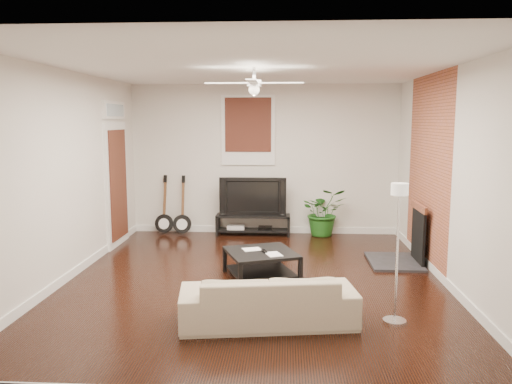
% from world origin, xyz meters
% --- Properties ---
extents(room, '(5.01, 6.01, 2.81)m').
position_xyz_m(room, '(0.00, 0.00, 1.40)').
color(room, black).
rests_on(room, ground).
extents(brick_accent, '(0.02, 2.20, 2.80)m').
position_xyz_m(brick_accent, '(2.49, 1.00, 1.40)').
color(brick_accent, '#A35534').
rests_on(brick_accent, floor).
extents(fireplace, '(0.80, 1.10, 0.92)m').
position_xyz_m(fireplace, '(2.20, 1.00, 0.46)').
color(fireplace, black).
rests_on(fireplace, floor).
extents(window_back, '(1.00, 0.06, 1.30)m').
position_xyz_m(window_back, '(-0.30, 2.97, 1.95)').
color(window_back, '#3F1711').
rests_on(window_back, wall_back).
extents(door_left, '(0.08, 1.00, 2.50)m').
position_xyz_m(door_left, '(-2.46, 1.90, 1.25)').
color(door_left, white).
rests_on(door_left, wall_left).
extents(tv_stand, '(1.38, 0.37, 0.39)m').
position_xyz_m(tv_stand, '(-0.20, 2.78, 0.19)').
color(tv_stand, black).
rests_on(tv_stand, floor).
extents(tv, '(1.23, 0.16, 0.71)m').
position_xyz_m(tv, '(-0.20, 2.80, 0.74)').
color(tv, black).
rests_on(tv, tv_stand).
extents(coffee_table, '(1.13, 1.13, 0.37)m').
position_xyz_m(coffee_table, '(0.08, 0.17, 0.18)').
color(coffee_table, black).
rests_on(coffee_table, floor).
extents(sofa, '(1.92, 0.98, 0.54)m').
position_xyz_m(sofa, '(0.23, -1.41, 0.27)').
color(sofa, beige).
rests_on(sofa, floor).
extents(floor_lamp, '(0.28, 0.28, 1.50)m').
position_xyz_m(floor_lamp, '(1.58, -1.31, 0.75)').
color(floor_lamp, white).
rests_on(floor_lamp, floor).
extents(potted_plant, '(0.89, 0.79, 0.90)m').
position_xyz_m(potted_plant, '(1.12, 2.82, 0.45)').
color(potted_plant, '#1E5B1A').
rests_on(potted_plant, floor).
extents(guitar_left, '(0.37, 0.28, 1.13)m').
position_xyz_m(guitar_left, '(-1.88, 2.75, 0.56)').
color(guitar_left, black).
rests_on(guitar_left, floor).
extents(guitar_right, '(0.35, 0.25, 1.13)m').
position_xyz_m(guitar_right, '(-1.53, 2.72, 0.56)').
color(guitar_right, black).
rests_on(guitar_right, floor).
extents(ceiling_fan, '(1.24, 1.24, 0.32)m').
position_xyz_m(ceiling_fan, '(0.00, 0.00, 2.60)').
color(ceiling_fan, white).
rests_on(ceiling_fan, ceiling).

